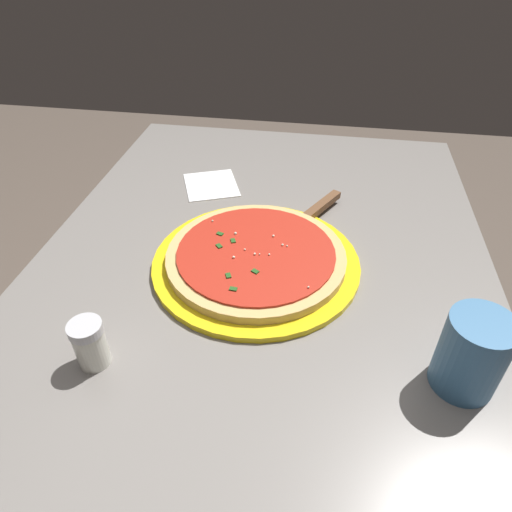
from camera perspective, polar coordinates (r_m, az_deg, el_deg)
The scene contains 8 objects.
ground_plane at distance 1.42m, azimuth 0.44°, elevation -25.00°, with size 5.00×5.00×0.00m, color brown.
restaurant_table at distance 0.91m, azimuth 0.63°, elevation -7.10°, with size 1.13×0.82×0.76m.
serving_plate at distance 0.81m, azimuth 0.00°, elevation -0.80°, with size 0.36×0.36×0.01m, color yellow.
pizza at distance 0.80m, azimuth -0.00°, elevation 0.05°, with size 0.31×0.31×0.02m.
pizza_server at distance 0.91m, azimuth 6.69°, elevation 5.00°, with size 0.21×0.15×0.01m.
cup_tall_drink at distance 0.65m, azimuth 25.33°, elevation -11.00°, with size 0.08×0.08×0.12m, color teal.
napkin_folded_right at distance 1.05m, azimuth -5.61°, elevation 8.82°, with size 0.13×0.11×0.00m, color white.
parmesan_shaker at distance 0.67m, azimuth -20.02°, elevation -10.22°, with size 0.05×0.05×0.07m.
Camera 1 is at (0.63, 0.09, 1.27)m, focal length 32.05 mm.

